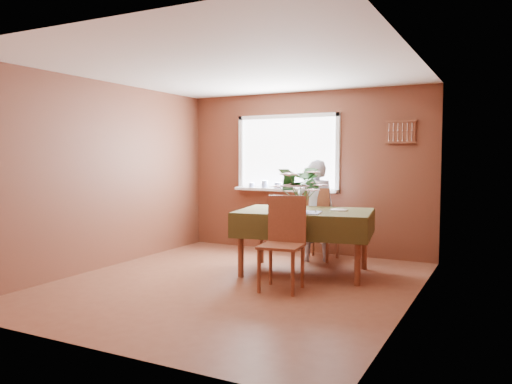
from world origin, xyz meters
The scene contains 15 objects.
floor centered at (0.00, 0.00, 0.00)m, with size 4.50×4.50×0.00m, color brown.
ceiling centered at (0.00, 0.00, 2.50)m, with size 4.50×4.50×0.00m, color white.
wall_back centered at (0.00, 2.25, 1.25)m, with size 4.00×4.00×0.00m, color brown.
wall_front centered at (0.00, -2.25, 1.25)m, with size 4.00×4.00×0.00m, color brown.
wall_left centered at (-2.00, 0.00, 1.25)m, with size 4.50×4.50×0.00m, color brown.
wall_right centered at (2.00, 0.00, 1.25)m, with size 4.50×4.50×0.00m, color brown.
window_assembly centered at (-0.30, 2.20, 1.35)m, with size 1.72×0.20×1.22m.
spoon_rack centered at (1.45, 2.22, 1.85)m, with size 0.44×0.05×0.33m.
dining_table centered at (0.53, 0.89, 0.71)m, with size 1.85×1.41×0.82m.
chair_far centered at (0.40, 1.72, 0.57)m, with size 0.48×0.48×1.06m.
chair_near centered at (0.59, 0.08, 0.57)m, with size 0.50×0.50×1.05m.
seated_woman centered at (0.40, 1.65, 0.73)m, with size 0.53×0.35×1.46m, color white.
flower_bouquet centered at (0.58, 0.66, 1.14)m, with size 0.60×0.60×0.51m.
side_plate centered at (0.93, 1.06, 0.82)m, with size 0.22×0.22×0.01m, color white.
table_knife centered at (0.73, 0.72, 0.82)m, with size 0.02×0.22×0.00m, color silver.
Camera 1 is at (2.85, -5.04, 1.49)m, focal length 35.00 mm.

